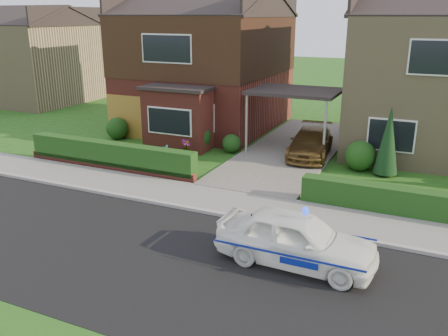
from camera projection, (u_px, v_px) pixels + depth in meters
The scene contains 23 objects.
ground at pixel (165, 260), 11.88m from camera, with size 120.00×120.00×0.00m, color #1F4C14.
road at pixel (165, 260), 11.88m from camera, with size 60.00×6.00×0.02m, color black.
kerb at pixel (217, 214), 14.50m from camera, with size 60.00×0.16×0.12m, color #9E9993.
sidewalk at pixel (231, 202), 15.41m from camera, with size 60.00×2.00×0.10m, color slate.
driveway at pixel (293, 150), 21.38m from camera, with size 3.80×12.00×0.12m, color #666059.
house_left at pixel (206, 55), 25.01m from camera, with size 7.50×9.53×7.25m.
house_right at pixel (445, 68), 20.56m from camera, with size 7.50×8.06×7.25m.
carport_link at pixel (295, 92), 20.53m from camera, with size 3.80×3.00×2.77m.
garage_door at pixel (126, 117), 23.43m from camera, with size 2.20×0.10×2.10m, color olive.
dwarf_wall at pixel (109, 166), 18.70m from camera, with size 7.70×0.25×0.36m, color maroon.
hedge_left at pixel (112, 169), 18.89m from camera, with size 7.50×0.55×0.90m, color #163310.
hedge_right at pixel (424, 220), 14.21m from camera, with size 7.50×0.55×0.80m, color #163310.
shrub_left_far at pixel (117, 128), 23.29m from camera, with size 1.08×1.08×1.08m, color #163310.
shrub_left_mid at pixel (196, 136), 21.30m from camera, with size 1.32×1.32×1.32m, color #163310.
shrub_left_near at pixel (231, 144), 21.00m from camera, with size 0.84×0.84×0.84m, color #163310.
shrub_right_near at pixel (360, 156), 18.56m from camera, with size 1.20×1.20×1.20m, color #163310.
conifer_a at pixel (388, 142), 17.77m from camera, with size 0.90×0.90×2.60m, color black.
neighbour_left at pixel (37, 64), 32.83m from camera, with size 6.50×7.00×5.20m, color #9D8660.
police_car at pixel (296, 239), 11.52m from camera, with size 3.61×3.98×1.50m.
driveway_car at pixel (311, 142), 20.11m from camera, with size 1.61×3.97×1.15m, color brown.
potted_plant_a at pixel (166, 155), 19.34m from camera, with size 0.42×0.28×0.79m, color gray.
potted_plant_b at pixel (161, 160), 18.71m from camera, with size 0.36×0.45×0.81m, color gray.
potted_plant_c at pixel (186, 150), 20.03m from camera, with size 0.48×0.48×0.85m, color gray.
Camera 1 is at (5.75, -9.01, 5.88)m, focal length 38.00 mm.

